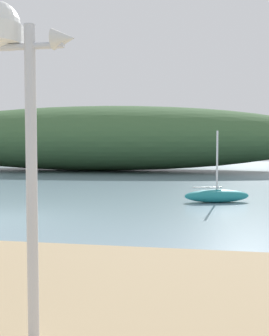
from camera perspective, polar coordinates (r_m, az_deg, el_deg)
The scene contains 3 objects.
distant_hill at distance 40.97m, azimuth -6.15°, elevation 4.35°, with size 46.35×14.63×6.67m, color #3D6038.
mast_structure at distance 4.47m, azimuth -18.40°, elevation 15.09°, with size 1.15×0.55×3.65m.
sailboat_inner_mooring at distance 16.69m, azimuth 12.08°, elevation -4.00°, with size 2.89×1.51×3.04m.
Camera 1 is at (6.46, -11.45, 2.28)m, focal length 41.15 mm.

